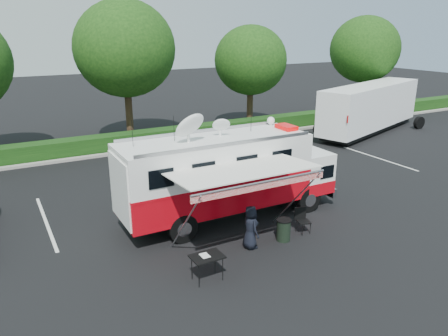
# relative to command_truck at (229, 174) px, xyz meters

# --- Properties ---
(ground_plane) EXTENTS (120.00, 120.00, 0.00)m
(ground_plane) POSITION_rel_command_truck_xyz_m (0.08, 0.00, -1.80)
(ground_plane) COLOR black
(ground_plane) RESTS_ON ground
(back_border) EXTENTS (60.00, 6.14, 8.87)m
(back_border) POSITION_rel_command_truck_xyz_m (1.22, 12.90, 3.20)
(back_border) COLOR #9E998E
(back_border) RESTS_ON ground_plane
(stall_lines) EXTENTS (24.12, 5.50, 0.01)m
(stall_lines) POSITION_rel_command_truck_xyz_m (-0.42, 3.00, -1.80)
(stall_lines) COLOR silver
(stall_lines) RESTS_ON ground_plane
(command_truck) EXTENTS (8.76, 2.41, 4.21)m
(command_truck) POSITION_rel_command_truck_xyz_m (0.00, 0.00, 0.00)
(command_truck) COLOR black
(command_truck) RESTS_ON ground_plane
(awning) EXTENTS (4.78, 2.48, 2.89)m
(awning) POSITION_rel_command_truck_xyz_m (-0.78, -2.50, 0.90)
(awning) COLOR white
(awning) RESTS_ON ground_plane
(person) EXTENTS (0.48, 0.74, 1.52)m
(person) POSITION_rel_command_truck_xyz_m (-0.57, -2.54, -1.80)
(person) COLOR black
(person) RESTS_ON ground_plane
(folding_table) EXTENTS (0.96, 0.68, 0.81)m
(folding_table) POSITION_rel_command_truck_xyz_m (-2.76, -3.63, -1.04)
(folding_table) COLOR black
(folding_table) RESTS_ON ground_plane
(folding_chair) EXTENTS (0.56, 0.58, 0.94)m
(folding_chair) POSITION_rel_command_truck_xyz_m (1.74, -2.41, -1.25)
(folding_chair) COLOR black
(folding_chair) RESTS_ON ground_plane
(trash_bin) EXTENTS (0.53, 0.53, 0.80)m
(trash_bin) POSITION_rel_command_truck_xyz_m (0.75, -2.64, -1.40)
(trash_bin) COLOR black
(trash_bin) RESTS_ON ground_plane
(semi_trailer) EXTENTS (11.14, 5.75, 3.39)m
(semi_trailer) POSITION_rel_command_truck_xyz_m (15.96, 8.01, -0.01)
(semi_trailer) COLOR white
(semi_trailer) RESTS_ON ground_plane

